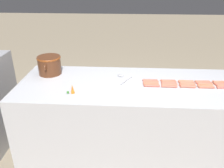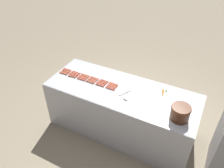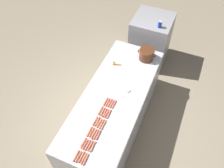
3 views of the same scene
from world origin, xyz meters
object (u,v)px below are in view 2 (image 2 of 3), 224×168
Objects in this scene: hot_dog_4 at (104,81)px; hot_dog_19 at (73,75)px; hot_dog_1 at (77,72)px; hot_dog_27 at (90,82)px; hot_dog_25 at (72,76)px; hot_dog_29 at (110,89)px; hot_dog_5 at (114,84)px; hot_dog_14 at (83,77)px; hot_dog_24 at (63,73)px; hot_dog_22 at (101,84)px; hot_dog_6 at (67,70)px; hot_dog_20 at (82,78)px; bean_pot at (180,112)px; hot_dog_21 at (91,81)px; serving_spoon at (125,97)px; hot_dog_15 at (92,80)px; carrot at (163,93)px; hot_dog_8 at (85,76)px; hot_dog_11 at (113,85)px; hot_dog_18 at (64,73)px; hot_dog_26 at (81,79)px; hot_dog_17 at (112,86)px; hot_dog_13 at (74,74)px; hot_dog_2 at (85,75)px; hot_dog_10 at (103,82)px; hot_dog_23 at (111,87)px; hot_dog_9 at (94,79)px; hot_dog_12 at (66,72)px; hot_dog_28 at (100,85)px; hot_dog_3 at (94,78)px; hot_dog_7 at (75,73)px.

hot_dog_4 is 1.00× the size of hot_dog_19.
hot_dog_27 is at bearing 69.31° from hot_dog_1.
hot_dog_29 is (-0.00, 0.69, 0.00)m from hot_dog_25.
hot_dog_5 is 0.52m from hot_dog_14.
hot_dog_19 and hot_dog_24 have the same top height.
hot_dog_29 is at bearing 79.17° from hot_dog_22.
hot_dog_6 is 0.36m from hot_dog_20.
bean_pot reaches higher than hot_dog_6.
hot_dog_21 is 0.64m from serving_spoon.
hot_dog_21 is at bearing 1.75° from hot_dog_15.
hot_dog_8 is at bearing -83.40° from carrot.
hot_dog_15 reaches higher than serving_spoon.
hot_dog_11 is 1.00× the size of hot_dog_19.
hot_dog_18 is (0.10, -0.18, 0.00)m from hot_dog_1.
carrot is (-0.25, 1.26, 0.00)m from hot_dog_26.
hot_dog_17 is 0.69m from hot_dog_19.
hot_dog_20 is at bearing -86.39° from hot_dog_17.
hot_dog_13 is at bearing -95.32° from hot_dog_29.
hot_dog_2 is 0.35m from hot_dog_22.
hot_dog_8 is 0.18m from hot_dog_19.
hot_dog_13 is 0.34m from hot_dog_15.
hot_dog_11 is 0.61× the size of serving_spoon.
serving_spoon is at bearing 59.61° from hot_dog_11.
hot_dog_10 is at bearing 95.56° from hot_dog_18.
hot_dog_11 is at bearing 90.20° from hot_dog_10.
hot_dog_17 is at bearing 5.24° from hot_dog_5.
hot_dog_18 is at bearing 174.97° from hot_dog_24.
hot_dog_23 is at bearing 95.09° from hot_dog_27.
hot_dog_17 is at bearing 84.39° from hot_dog_9.
hot_dog_20 is (0.03, 0.01, 0.00)m from hot_dog_14.
hot_dog_19 is (0.07, 0.18, 0.00)m from hot_dog_6.
hot_dog_2 is at bearing -179.19° from hot_dog_26.
hot_dog_29 is 0.78m from carrot.
hot_dog_19 is 0.18m from hot_dog_24.
hot_dog_12 is at bearing -84.16° from hot_dog_4.
hot_dog_28 is (-0.00, 0.34, 0.00)m from hot_dog_26.
hot_dog_11 and hot_dog_12 have the same top height.
hot_dog_26 is at bearing -79.26° from hot_dog_11.
hot_dog_3 is 0.35m from hot_dog_19.
hot_dog_15 is (0.03, -0.18, 0.00)m from hot_dog_10.
hot_dog_10 and hot_dog_20 have the same top height.
hot_dog_9 and hot_dog_14 have the same top height.
hot_dog_7 is 1.00× the size of hot_dog_21.
hot_dog_4 and hot_dog_25 have the same top height.
hot_dog_23 is (0.03, 0.69, 0.00)m from hot_dog_13.
hot_dog_29 is at bearing 73.97° from hot_dog_9.
hot_dog_2 is 0.61× the size of serving_spoon.
hot_dog_5 and hot_dog_29 have the same top height.
hot_dog_4 is at bearing 110.18° from hot_dog_15.
hot_dog_18 is at bearing -85.51° from hot_dog_11.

